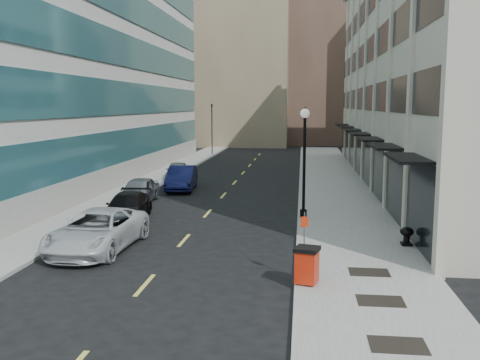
% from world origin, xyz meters
% --- Properties ---
extents(ground, '(160.00, 160.00, 0.00)m').
position_xyz_m(ground, '(0.00, 0.00, 0.00)').
color(ground, black).
rests_on(ground, ground).
extents(sidewalk_right, '(5.00, 80.00, 0.15)m').
position_xyz_m(sidewalk_right, '(7.50, 20.00, 0.07)').
color(sidewalk_right, gray).
rests_on(sidewalk_right, ground).
extents(sidewalk_left, '(3.00, 80.00, 0.15)m').
position_xyz_m(sidewalk_left, '(-6.50, 20.00, 0.07)').
color(sidewalk_left, gray).
rests_on(sidewalk_left, ground).
extents(building_right, '(15.30, 46.50, 18.25)m').
position_xyz_m(building_right, '(16.94, 26.99, 8.99)').
color(building_right, '#B3AC97').
rests_on(building_right, ground).
extents(building_left, '(16.14, 46.00, 20.00)m').
position_xyz_m(building_left, '(-15.95, 27.00, 9.99)').
color(building_left, beige).
rests_on(building_left, ground).
extents(skyline_tan_near, '(14.00, 18.00, 28.00)m').
position_xyz_m(skyline_tan_near, '(-4.00, 68.00, 14.00)').
color(skyline_tan_near, '#8D7B5C').
rests_on(skyline_tan_near, ground).
extents(skyline_brown, '(12.00, 16.00, 34.00)m').
position_xyz_m(skyline_brown, '(8.00, 72.00, 17.00)').
color(skyline_brown, brown).
rests_on(skyline_brown, ground).
extents(skyline_tan_far, '(12.00, 14.00, 22.00)m').
position_xyz_m(skyline_tan_far, '(-14.00, 78.00, 11.00)').
color(skyline_tan_far, '#8D7B5C').
rests_on(skyline_tan_far, ground).
extents(skyline_stone, '(10.00, 14.00, 20.00)m').
position_xyz_m(skyline_stone, '(18.00, 66.00, 10.00)').
color(skyline_stone, '#B3AC97').
rests_on(skyline_stone, ground).
extents(grate_near, '(1.40, 1.00, 0.01)m').
position_xyz_m(grate_near, '(7.60, -2.00, 0.15)').
color(grate_near, black).
rests_on(grate_near, sidewalk_right).
extents(grate_mid, '(1.40, 1.00, 0.01)m').
position_xyz_m(grate_mid, '(7.60, 1.00, 0.15)').
color(grate_mid, black).
rests_on(grate_mid, sidewalk_right).
extents(grate_far, '(1.40, 1.00, 0.01)m').
position_xyz_m(grate_far, '(7.60, 3.80, 0.15)').
color(grate_far, black).
rests_on(grate_far, sidewalk_right).
extents(road_centerline, '(0.15, 68.20, 0.01)m').
position_xyz_m(road_centerline, '(0.00, 17.00, 0.01)').
color(road_centerline, '#D8CC4C').
rests_on(road_centerline, ground).
extents(traffic_signal, '(0.66, 0.66, 6.98)m').
position_xyz_m(traffic_signal, '(-5.50, 48.00, 5.72)').
color(traffic_signal, black).
rests_on(traffic_signal, ground).
extents(car_white_van, '(3.01, 6.09, 1.66)m').
position_xyz_m(car_white_van, '(-3.20, 6.00, 0.83)').
color(car_white_van, silver).
rests_on(car_white_van, ground).
extents(car_black_pickup, '(2.44, 5.04, 1.41)m').
position_xyz_m(car_black_pickup, '(-3.86, 11.77, 0.71)').
color(car_black_pickup, black).
rests_on(car_black_pickup, ground).
extents(car_silver_sedan, '(1.90, 4.55, 1.54)m').
position_xyz_m(car_silver_sedan, '(-4.80, 16.82, 0.77)').
color(car_silver_sedan, gray).
rests_on(car_silver_sedan, ground).
extents(car_blue_sedan, '(2.29, 5.30, 1.69)m').
position_xyz_m(car_blue_sedan, '(-3.28, 22.00, 0.85)').
color(car_blue_sedan, '#131647').
rests_on(car_blue_sedan, ground).
extents(car_grey_sedan, '(2.26, 4.43, 1.45)m').
position_xyz_m(car_grey_sedan, '(-4.80, 27.04, 0.72)').
color(car_grey_sedan, gray).
rests_on(car_grey_sedan, ground).
extents(trash_bin, '(0.93, 0.94, 1.24)m').
position_xyz_m(trash_bin, '(5.40, 2.35, 0.82)').
color(trash_bin, '#B2200B').
rests_on(trash_bin, sidewalk_right).
extents(lamppost, '(0.48, 0.48, 5.79)m').
position_xyz_m(lamppost, '(5.30, 13.02, 3.55)').
color(lamppost, black).
rests_on(lamppost, sidewalk_right).
extents(sign_post, '(0.27, 0.08, 2.27)m').
position_xyz_m(sign_post, '(5.30, 2.99, 1.62)').
color(sign_post, slate).
rests_on(sign_post, sidewalk_right).
extents(urn_planter, '(0.57, 0.57, 0.78)m').
position_xyz_m(urn_planter, '(9.60, 7.72, 0.63)').
color(urn_planter, black).
rests_on(urn_planter, sidewalk_right).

